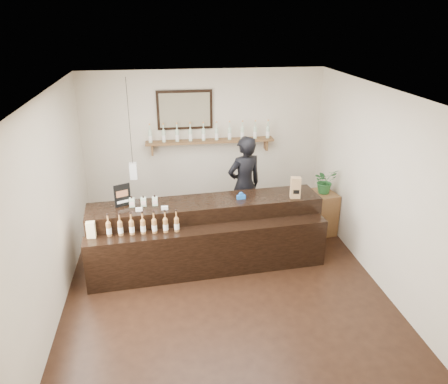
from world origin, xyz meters
The scene contains 10 objects.
ground centered at (0.00, 0.00, 0.00)m, with size 5.00×5.00×0.00m, color black.
room_shell centered at (0.00, 0.00, 1.70)m, with size 5.00×5.00×5.00m.
back_wall_decor centered at (-0.16, 2.37, 1.76)m, with size 2.66×0.96×1.69m.
counter centered at (-0.18, 0.57, 0.48)m, with size 3.66×1.23×1.18m.
promo_sign centered at (-1.43, 0.69, 1.19)m, with size 0.24×0.12×0.35m.
paper_bag centered at (1.24, 0.62, 1.18)m, with size 0.17×0.14×0.34m.
tape_dispenser centered at (0.39, 0.70, 1.06)m, with size 0.14×0.07×0.11m.
side_cabinet centered at (2.00, 1.32, 0.38)m, with size 0.47×0.59×0.77m.
potted_plant centered at (2.00, 1.32, 0.99)m, with size 0.40×0.35×0.44m, color #26602B.
shopkeeper centered at (0.60, 1.55, 1.01)m, with size 0.74×0.49×2.03m, color black.
Camera 1 is at (-0.80, -5.49, 3.72)m, focal length 35.00 mm.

